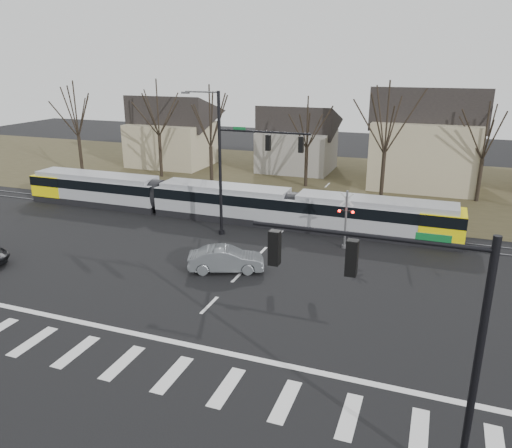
% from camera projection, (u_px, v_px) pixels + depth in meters
% --- Properties ---
extents(ground, '(140.00, 140.00, 0.00)m').
position_uv_depth(ground, '(192.00, 323.00, 24.22)').
color(ground, black).
extents(grass_verge, '(140.00, 28.00, 0.01)m').
position_uv_depth(grass_verge, '(332.00, 181.00, 52.71)').
color(grass_verge, '#38331E').
rests_on(grass_verge, ground).
extents(crosswalk, '(27.00, 2.60, 0.01)m').
position_uv_depth(crosswalk, '(147.00, 368.00, 20.65)').
color(crosswalk, silver).
rests_on(crosswalk, ground).
extents(stop_line, '(28.00, 0.35, 0.01)m').
position_uv_depth(stop_line, '(173.00, 342.00, 22.61)').
color(stop_line, silver).
rests_on(stop_line, ground).
extents(lane_dashes, '(0.18, 30.00, 0.01)m').
position_uv_depth(lane_dashes, '(288.00, 226.00, 38.46)').
color(lane_dashes, silver).
rests_on(lane_dashes, ground).
extents(rail_pair, '(90.00, 1.52, 0.06)m').
position_uv_depth(rail_pair, '(287.00, 226.00, 38.28)').
color(rail_pair, '#59595E').
rests_on(rail_pair, ground).
extents(tram, '(36.26, 2.69, 2.75)m').
position_uv_depth(tram, '(223.00, 200.00, 39.79)').
color(tram, gray).
rests_on(tram, ground).
extents(sedan, '(4.69, 5.62, 1.49)m').
position_uv_depth(sedan, '(226.00, 259.00, 30.02)').
color(sedan, '#565B5E').
rests_on(sedan, ground).
extents(signal_pole_near_right, '(6.72, 0.44, 8.00)m').
position_uv_depth(signal_pole_near_right, '(409.00, 323.00, 13.92)').
color(signal_pole_near_right, black).
rests_on(signal_pole_near_right, ground).
extents(signal_pole_far, '(9.28, 0.44, 10.20)m').
position_uv_depth(signal_pole_far, '(241.00, 159.00, 34.36)').
color(signal_pole_far, black).
rests_on(signal_pole_far, ground).
extents(rail_crossing_signal, '(1.08, 0.36, 4.00)m').
position_uv_depth(rail_crossing_signal, '(346.00, 221.00, 33.37)').
color(rail_crossing_signal, '#59595B').
rests_on(rail_crossing_signal, ground).
extents(tree_row, '(59.20, 7.20, 10.00)m').
position_uv_depth(tree_row, '(342.00, 143.00, 45.14)').
color(tree_row, black).
rests_on(tree_row, ground).
extents(house_a, '(9.72, 8.64, 8.60)m').
position_uv_depth(house_a, '(172.00, 128.00, 59.71)').
color(house_a, tan).
rests_on(house_a, ground).
extents(house_b, '(8.64, 7.56, 7.65)m').
position_uv_depth(house_b, '(297.00, 136.00, 56.68)').
color(house_b, gray).
rests_on(house_b, ground).
extents(house_c, '(10.80, 8.64, 10.10)m').
position_uv_depth(house_c, '(427.00, 134.00, 48.99)').
color(house_c, tan).
rests_on(house_c, ground).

